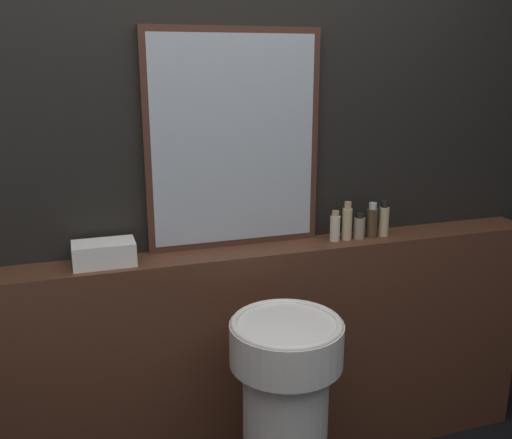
# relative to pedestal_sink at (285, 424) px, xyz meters

# --- Properties ---
(wall_back) EXTENTS (8.00, 0.06, 2.50)m
(wall_back) POSITION_rel_pedestal_sink_xyz_m (-0.07, 0.54, 0.76)
(wall_back) COLOR black
(wall_back) RESTS_ON ground_plane
(vanity_counter) EXTENTS (2.71, 0.19, 0.99)m
(vanity_counter) POSITION_rel_pedestal_sink_xyz_m (-0.07, 0.42, 0.01)
(vanity_counter) COLOR #512D1E
(vanity_counter) RESTS_ON ground_plane
(pedestal_sink) EXTENTS (0.38, 0.38, 0.88)m
(pedestal_sink) POSITION_rel_pedestal_sink_xyz_m (0.00, 0.00, 0.00)
(pedestal_sink) COLOR white
(pedestal_sink) RESTS_ON ground_plane
(mirror) EXTENTS (0.69, 0.03, 0.83)m
(mirror) POSITION_rel_pedestal_sink_xyz_m (-0.03, 0.50, 0.92)
(mirror) COLOR #47281E
(mirror) RESTS_ON vanity_counter
(towel_stack) EXTENTS (0.22, 0.13, 0.09)m
(towel_stack) POSITION_rel_pedestal_sink_xyz_m (-0.55, 0.42, 0.55)
(towel_stack) COLOR white
(towel_stack) RESTS_ON vanity_counter
(shampoo_bottle) EXTENTS (0.04, 0.04, 0.13)m
(shampoo_bottle) POSITION_rel_pedestal_sink_xyz_m (0.37, 0.42, 0.56)
(shampoo_bottle) COLOR beige
(shampoo_bottle) RESTS_ON vanity_counter
(conditioner_bottle) EXTENTS (0.04, 0.04, 0.16)m
(conditioner_bottle) POSITION_rel_pedestal_sink_xyz_m (0.42, 0.42, 0.58)
(conditioner_bottle) COLOR #C6B284
(conditioner_bottle) RESTS_ON vanity_counter
(lotion_bottle) EXTENTS (0.05, 0.05, 0.11)m
(lotion_bottle) POSITION_rel_pedestal_sink_xyz_m (0.48, 0.42, 0.55)
(lotion_bottle) COLOR gray
(lotion_bottle) RESTS_ON vanity_counter
(body_wash_bottle) EXTENTS (0.04, 0.04, 0.15)m
(body_wash_bottle) POSITION_rel_pedestal_sink_xyz_m (0.54, 0.42, 0.57)
(body_wash_bottle) COLOR #4C3823
(body_wash_bottle) RESTS_ON vanity_counter
(hand_soap_bottle) EXTENTS (0.04, 0.04, 0.15)m
(hand_soap_bottle) POSITION_rel_pedestal_sink_xyz_m (0.60, 0.42, 0.57)
(hand_soap_bottle) COLOR #C6B284
(hand_soap_bottle) RESTS_ON vanity_counter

